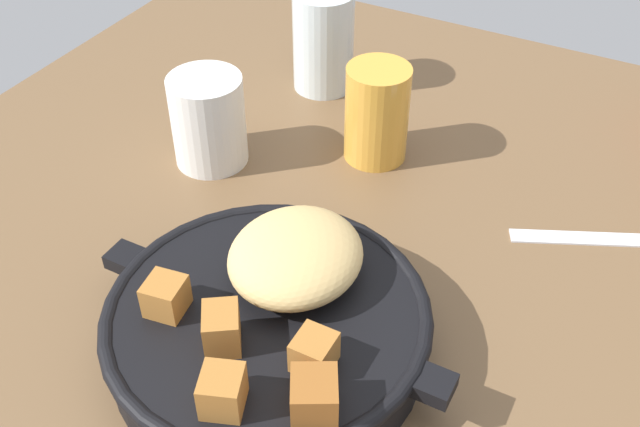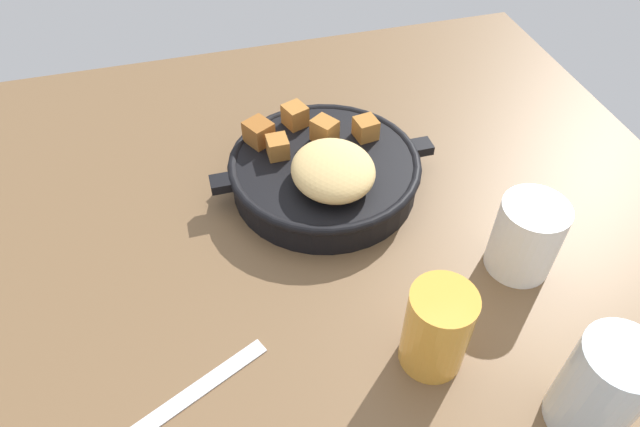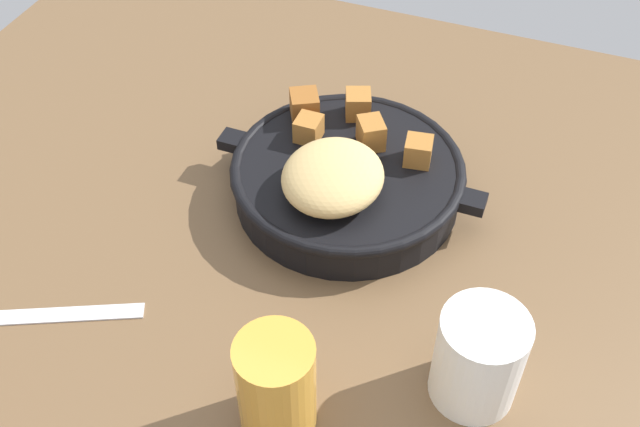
% 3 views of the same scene
% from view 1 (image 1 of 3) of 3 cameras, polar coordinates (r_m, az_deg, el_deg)
% --- Properties ---
extents(ground_plane, '(0.97, 0.92, 0.02)m').
position_cam_1_polar(ground_plane, '(0.62, 4.41, -5.91)').
color(ground_plane, brown).
extents(cast_iron_skillet, '(0.28, 0.24, 0.08)m').
position_cam_1_polar(cast_iron_skillet, '(0.54, -3.79, -8.00)').
color(cast_iron_skillet, black).
rests_on(cast_iron_skillet, ground_plane).
extents(butter_knife, '(0.19, 0.10, 0.00)m').
position_cam_1_polar(butter_knife, '(0.70, 22.65, -1.83)').
color(butter_knife, silver).
rests_on(butter_knife, ground_plane).
extents(juice_glass_amber, '(0.06, 0.06, 0.10)m').
position_cam_1_polar(juice_glass_amber, '(0.72, 4.35, 7.61)').
color(juice_glass_amber, gold).
rests_on(juice_glass_amber, ground_plane).
extents(white_creamer_pitcher, '(0.07, 0.07, 0.09)m').
position_cam_1_polar(white_creamer_pitcher, '(0.72, -8.51, 7.03)').
color(white_creamer_pitcher, white).
rests_on(white_creamer_pitcher, ground_plane).
extents(water_glass_tall, '(0.07, 0.07, 0.11)m').
position_cam_1_polar(water_glass_tall, '(0.82, 0.26, 13.01)').
color(water_glass_tall, silver).
rests_on(water_glass_tall, ground_plane).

